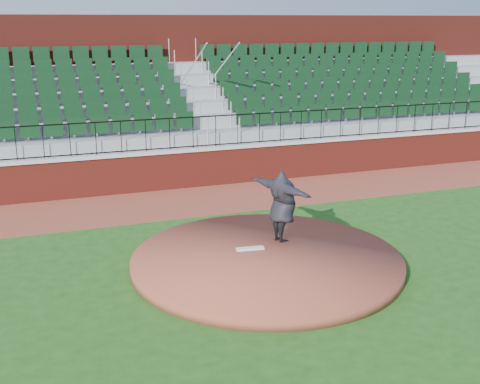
% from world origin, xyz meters
% --- Properties ---
extents(ground, '(90.00, 90.00, 0.00)m').
position_xyz_m(ground, '(0.00, 0.00, 0.00)').
color(ground, '#1D4A15').
rests_on(ground, ground).
extents(warning_track, '(34.00, 3.20, 0.01)m').
position_xyz_m(warning_track, '(0.00, 5.40, 0.01)').
color(warning_track, brown).
rests_on(warning_track, ground).
extents(field_wall, '(34.00, 0.35, 1.20)m').
position_xyz_m(field_wall, '(0.00, 7.00, 0.60)').
color(field_wall, maroon).
rests_on(field_wall, ground).
extents(wall_cap, '(34.00, 0.45, 0.10)m').
position_xyz_m(wall_cap, '(0.00, 7.00, 1.25)').
color(wall_cap, '#B7B7B7').
rests_on(wall_cap, field_wall).
extents(wall_railing, '(34.00, 0.05, 1.00)m').
position_xyz_m(wall_railing, '(0.00, 7.00, 1.80)').
color(wall_railing, black).
rests_on(wall_railing, wall_cap).
extents(seating_stands, '(34.00, 5.10, 4.60)m').
position_xyz_m(seating_stands, '(0.00, 9.72, 2.30)').
color(seating_stands, gray).
rests_on(seating_stands, ground).
extents(concourse_wall, '(34.00, 0.50, 5.50)m').
position_xyz_m(concourse_wall, '(0.00, 12.52, 2.75)').
color(concourse_wall, maroon).
rests_on(concourse_wall, ground).
extents(pitchers_mound, '(6.03, 6.03, 0.25)m').
position_xyz_m(pitchers_mound, '(0.05, -0.12, 0.12)').
color(pitchers_mound, brown).
rests_on(pitchers_mound, ground).
extents(pitching_rubber, '(0.66, 0.24, 0.04)m').
position_xyz_m(pitching_rubber, '(-0.16, 0.37, 0.27)').
color(pitching_rubber, silver).
rests_on(pitching_rubber, pitchers_mound).
extents(pitcher, '(1.12, 2.17, 1.70)m').
position_xyz_m(pitcher, '(0.75, 0.65, 1.10)').
color(pitcher, black).
rests_on(pitcher, pitchers_mound).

